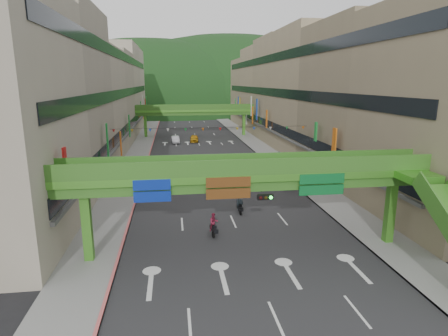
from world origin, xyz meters
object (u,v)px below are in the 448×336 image
(scooter_rider_near, at_px, (240,202))
(car_silver, at_px, (175,140))
(overpass_near, at_px, (262,185))
(scooter_rider_mid, at_px, (214,224))
(car_yellow, at_px, (194,138))
(pedestrian_red, at_px, (302,168))

(scooter_rider_near, xyz_separation_m, car_silver, (-5.61, 42.12, -0.35))
(overpass_near, relative_size, scooter_rider_near, 12.56)
(scooter_rider_mid, relative_size, car_yellow, 0.44)
(scooter_rider_mid, height_order, car_silver, scooter_rider_mid)
(overpass_near, relative_size, pedestrian_red, 16.43)
(car_silver, relative_size, pedestrian_red, 2.55)
(car_yellow, bearing_deg, scooter_rider_near, -83.81)
(scooter_rider_mid, bearing_deg, car_silver, 93.19)
(overpass_near, relative_size, car_silver, 6.44)
(scooter_rider_near, bearing_deg, car_yellow, 92.32)
(overpass_near, relative_size, scooter_rider_mid, 15.02)
(car_yellow, height_order, pedestrian_red, pedestrian_red)
(car_silver, bearing_deg, car_yellow, 9.68)
(car_silver, bearing_deg, overpass_near, -88.24)
(pedestrian_red, bearing_deg, scooter_rider_near, -154.33)
(scooter_rider_mid, xyz_separation_m, car_silver, (-2.62, 46.93, -0.23))
(scooter_rider_near, bearing_deg, scooter_rider_mid, -121.91)
(pedestrian_red, bearing_deg, car_silver, 94.09)
(car_silver, xyz_separation_m, pedestrian_red, (16.51, -28.24, 0.14))
(scooter_rider_mid, bearing_deg, car_yellow, 88.50)
(scooter_rider_near, xyz_separation_m, car_yellow, (-1.74, 43.10, -0.35))
(car_silver, bearing_deg, scooter_rider_mid, -91.31)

